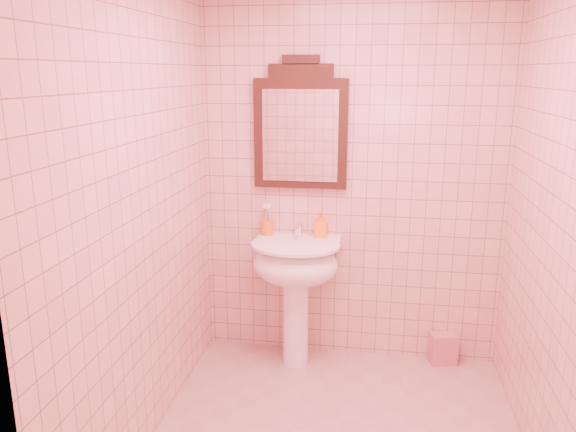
% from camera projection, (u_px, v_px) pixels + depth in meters
% --- Properties ---
extents(back_wall, '(2.00, 0.02, 2.50)m').
position_uv_depth(back_wall, '(352.00, 180.00, 3.71)').
color(back_wall, '#DAAA98').
rests_on(back_wall, floor).
extents(pedestal_sink, '(0.58, 0.58, 0.86)m').
position_uv_depth(pedestal_sink, '(296.00, 272.00, 3.69)').
color(pedestal_sink, white).
rests_on(pedestal_sink, floor).
extents(faucet, '(0.04, 0.16, 0.11)m').
position_uv_depth(faucet, '(299.00, 229.00, 3.76)').
color(faucet, white).
rests_on(faucet, pedestal_sink).
extents(mirror, '(0.61, 0.06, 0.86)m').
position_uv_depth(mirror, '(301.00, 128.00, 3.65)').
color(mirror, black).
rests_on(mirror, back_wall).
extents(toothbrush_cup, '(0.08, 0.08, 0.19)m').
position_uv_depth(toothbrush_cup, '(267.00, 227.00, 3.82)').
color(toothbrush_cup, orange).
rests_on(toothbrush_cup, pedestal_sink).
extents(soap_dispenser, '(0.08, 0.08, 0.17)m').
position_uv_depth(soap_dispenser, '(321.00, 225.00, 3.76)').
color(soap_dispenser, orange).
rests_on(soap_dispenser, pedestal_sink).
extents(towel, '(0.19, 0.15, 0.21)m').
position_uv_depth(towel, '(443.00, 348.00, 3.84)').
color(towel, '#C37372').
rests_on(towel, floor).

